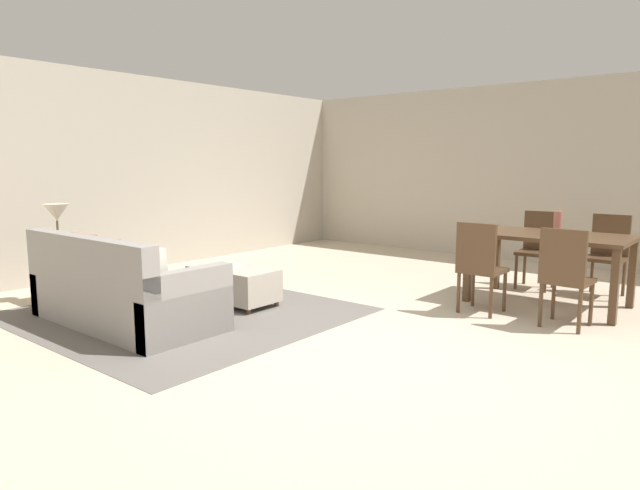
{
  "coord_description": "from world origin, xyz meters",
  "views": [
    {
      "loc": [
        2.47,
        -3.62,
        1.49
      ],
      "look_at": [
        -1.22,
        0.9,
        0.64
      ],
      "focal_mm": 31.31,
      "sensor_mm": 36.0,
      "label": 1
    }
  ],
  "objects_px": {
    "dining_chair_near_left": "(479,263)",
    "side_table": "(60,263)",
    "ottoman_table": "(233,283)",
    "table_lamp": "(57,215)",
    "couch": "(122,293)",
    "dining_chair_far_right": "(607,250)",
    "book_on_ottoman": "(226,265)",
    "dining_table": "(550,243)",
    "dining_chair_far_left": "(538,245)",
    "vase_centerpiece": "(558,223)",
    "dining_chair_near_right": "(565,272)"
  },
  "relations": [
    {
      "from": "dining_chair_near_left",
      "to": "side_table",
      "type": "bearing_deg",
      "value": -147.13
    },
    {
      "from": "ottoman_table",
      "to": "table_lamp",
      "type": "xyz_separation_m",
      "value": [
        -1.51,
        -1.13,
        0.73
      ]
    },
    {
      "from": "couch",
      "to": "table_lamp",
      "type": "relative_size",
      "value": 3.72
    },
    {
      "from": "table_lamp",
      "to": "dining_chair_far_right",
      "type": "height_order",
      "value": "table_lamp"
    },
    {
      "from": "couch",
      "to": "book_on_ottoman",
      "type": "height_order",
      "value": "couch"
    },
    {
      "from": "dining_table",
      "to": "dining_chair_far_left",
      "type": "bearing_deg",
      "value": 114.85
    },
    {
      "from": "dining_chair_far_right",
      "to": "book_on_ottoman",
      "type": "bearing_deg",
      "value": -136.22
    },
    {
      "from": "couch",
      "to": "vase_centerpiece",
      "type": "xyz_separation_m",
      "value": [
        2.92,
        3.27,
        0.58
      ]
    },
    {
      "from": "vase_centerpiece",
      "to": "couch",
      "type": "bearing_deg",
      "value": -131.75
    },
    {
      "from": "table_lamp",
      "to": "vase_centerpiece",
      "type": "bearing_deg",
      "value": 37.51
    },
    {
      "from": "dining_chair_near_right",
      "to": "vase_centerpiece",
      "type": "height_order",
      "value": "vase_centerpiece"
    },
    {
      "from": "table_lamp",
      "to": "dining_chair_near_right",
      "type": "distance_m",
      "value": 5.13
    },
    {
      "from": "dining_chair_near_left",
      "to": "dining_chair_far_left",
      "type": "height_order",
      "value": "same"
    },
    {
      "from": "ottoman_table",
      "to": "book_on_ottoman",
      "type": "relative_size",
      "value": 3.77
    },
    {
      "from": "dining_table",
      "to": "dining_chair_near_right",
      "type": "height_order",
      "value": "dining_chair_near_right"
    },
    {
      "from": "dining_chair_near_left",
      "to": "dining_chair_far_left",
      "type": "distance_m",
      "value": 1.62
    },
    {
      "from": "dining_chair_near_right",
      "to": "table_lamp",
      "type": "bearing_deg",
      "value": -151.94
    },
    {
      "from": "side_table",
      "to": "dining_chair_near_left",
      "type": "height_order",
      "value": "dining_chair_near_left"
    },
    {
      "from": "ottoman_table",
      "to": "dining_chair_near_left",
      "type": "bearing_deg",
      "value": 30.02
    },
    {
      "from": "side_table",
      "to": "dining_chair_far_left",
      "type": "bearing_deg",
      "value": 46.97
    },
    {
      "from": "dining_chair_far_right",
      "to": "dining_table",
      "type": "bearing_deg",
      "value": -113.66
    },
    {
      "from": "ottoman_table",
      "to": "book_on_ottoman",
      "type": "xyz_separation_m",
      "value": [
        -0.1,
        -0.01,
        0.18
      ]
    },
    {
      "from": "ottoman_table",
      "to": "table_lamp",
      "type": "bearing_deg",
      "value": -143.28
    },
    {
      "from": "dining_chair_far_left",
      "to": "dining_table",
      "type": "bearing_deg",
      "value": -65.15
    },
    {
      "from": "dining_table",
      "to": "dining_chair_far_left",
      "type": "relative_size",
      "value": 1.7
    },
    {
      "from": "vase_centerpiece",
      "to": "side_table",
      "type": "bearing_deg",
      "value": -142.49
    },
    {
      "from": "dining_chair_near_right",
      "to": "dining_chair_far_right",
      "type": "relative_size",
      "value": 1.0
    },
    {
      "from": "book_on_ottoman",
      "to": "dining_chair_near_left",
      "type": "bearing_deg",
      "value": 29.08
    },
    {
      "from": "table_lamp",
      "to": "book_on_ottoman",
      "type": "xyz_separation_m",
      "value": [
        1.41,
        1.12,
        -0.55
      ]
    },
    {
      "from": "couch",
      "to": "book_on_ottoman",
      "type": "xyz_separation_m",
      "value": [
        0.14,
        1.17,
        0.11
      ]
    },
    {
      "from": "dining_chair_near_right",
      "to": "dining_chair_far_right",
      "type": "distance_m",
      "value": 1.67
    },
    {
      "from": "dining_chair_far_left",
      "to": "dining_chair_far_right",
      "type": "height_order",
      "value": "same"
    },
    {
      "from": "book_on_ottoman",
      "to": "ottoman_table",
      "type": "bearing_deg",
      "value": 4.18
    },
    {
      "from": "dining_chair_far_right",
      "to": "vase_centerpiece",
      "type": "xyz_separation_m",
      "value": [
        -0.31,
        -0.86,
        0.36
      ]
    },
    {
      "from": "table_lamp",
      "to": "dining_chair_far_left",
      "type": "relative_size",
      "value": 0.57
    },
    {
      "from": "vase_centerpiece",
      "to": "book_on_ottoman",
      "type": "distance_m",
      "value": 3.52
    },
    {
      "from": "dining_chair_near_right",
      "to": "book_on_ottoman",
      "type": "xyz_separation_m",
      "value": [
        -3.1,
        -1.29,
        -0.11
      ]
    },
    {
      "from": "side_table",
      "to": "table_lamp",
      "type": "distance_m",
      "value": 0.52
    },
    {
      "from": "side_table",
      "to": "dining_chair_near_right",
      "type": "distance_m",
      "value": 5.12
    },
    {
      "from": "dining_chair_far_left",
      "to": "ottoman_table",
      "type": "bearing_deg",
      "value": -127.78
    },
    {
      "from": "side_table",
      "to": "table_lamp",
      "type": "relative_size",
      "value": 1.04
    },
    {
      "from": "vase_centerpiece",
      "to": "dining_chair_near_right",
      "type": "bearing_deg",
      "value": -68.33
    },
    {
      "from": "dining_chair_far_left",
      "to": "book_on_ottoman",
      "type": "distance_m",
      "value": 3.73
    },
    {
      "from": "ottoman_table",
      "to": "dining_chair_near_right",
      "type": "height_order",
      "value": "dining_chair_near_right"
    },
    {
      "from": "couch",
      "to": "dining_chair_near_right",
      "type": "bearing_deg",
      "value": 37.17
    },
    {
      "from": "ottoman_table",
      "to": "dining_chair_far_left",
      "type": "bearing_deg",
      "value": 52.22
    },
    {
      "from": "ottoman_table",
      "to": "dining_chair_near_left",
      "type": "height_order",
      "value": "dining_chair_near_left"
    },
    {
      "from": "couch",
      "to": "dining_chair_near_left",
      "type": "relative_size",
      "value": 2.12
    },
    {
      "from": "ottoman_table",
      "to": "side_table",
      "type": "bearing_deg",
      "value": -143.28
    },
    {
      "from": "dining_chair_near_right",
      "to": "dining_chair_near_left",
      "type": "bearing_deg",
      "value": -179.27
    }
  ]
}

